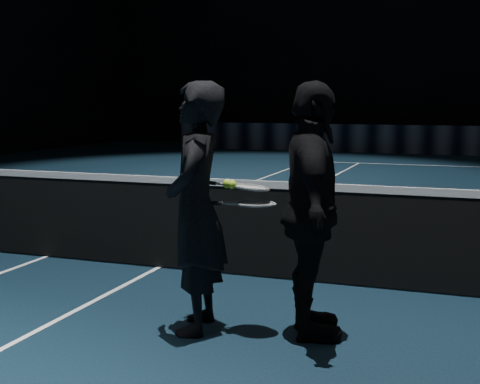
# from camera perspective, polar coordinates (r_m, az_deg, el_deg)

# --- Properties ---
(player_a) EXTENTS (0.58, 0.76, 1.86)m
(player_a) POSITION_cam_1_polar(r_m,az_deg,el_deg) (4.93, -3.78, -1.39)
(player_a) COLOR black
(player_a) RESTS_ON floor
(player_b) EXTENTS (0.77, 1.18, 1.86)m
(player_b) POSITION_cam_1_polar(r_m,az_deg,el_deg) (4.82, 6.13, -1.64)
(player_b) COLOR black
(player_b) RESTS_ON floor
(racket_lower) EXTENTS (0.71, 0.35, 0.03)m
(racket_lower) POSITION_cam_1_polar(r_m,az_deg,el_deg) (4.85, 1.41, -1.03)
(racket_lower) COLOR black
(racket_lower) RESTS_ON player_a
(racket_upper) EXTENTS (0.71, 0.39, 0.10)m
(racket_upper) POSITION_cam_1_polar(r_m,az_deg,el_deg) (4.87, 0.89, 0.40)
(racket_upper) COLOR black
(racket_upper) RESTS_ON player_b
(tennis_balls) EXTENTS (0.12, 0.10, 0.12)m
(tennis_balls) POSITION_cam_1_polar(r_m,az_deg,el_deg) (4.86, -0.86, 0.86)
(tennis_balls) COLOR #B9ED32
(tennis_balls) RESTS_ON racket_upper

